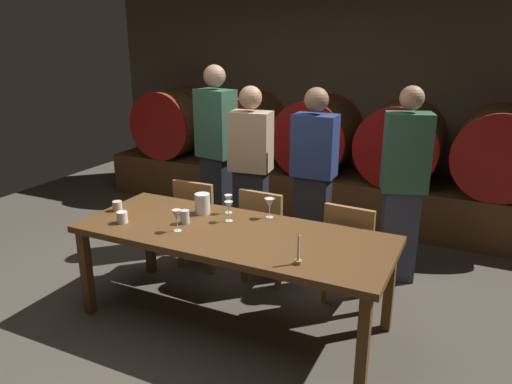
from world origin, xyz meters
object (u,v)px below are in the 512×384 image
object	(u,v)px
wine_barrel_right	(401,142)
pitcher	(202,204)
wine_barrel_far_right	(499,151)
wine_glass_center_right	(229,207)
cup_center	(122,217)
candle_center	(298,255)
dining_table	(233,240)
chair_left	(200,219)
chair_right	(351,249)
guest_center_left	(251,174)
guest_far_left	(216,155)
wine_barrel_center	(318,135)
guest_center_right	(313,180)
wine_glass_far_right	(270,204)
chair_center	(266,231)
cup_right	(185,217)
wine_glass_far_left	(177,216)
wine_glass_center_left	(228,200)
cup_left	(117,206)
wine_barrel_far_left	(176,122)
wine_barrel_left	(244,128)
guest_far_right	(403,185)

from	to	relation	value
wine_barrel_right	pitcher	size ratio (longest dim) A/B	5.43
wine_barrel_far_right	wine_glass_center_right	world-z (taller)	wine_barrel_far_right
pitcher	cup_center	xyz separation A→B (m)	(-0.45, -0.45, -0.04)
candle_center	dining_table	bearing A→B (deg)	154.99
chair_left	chair_right	bearing A→B (deg)	177.23
wine_barrel_far_right	pitcher	size ratio (longest dim) A/B	5.43
guest_center_left	candle_center	distance (m)	1.68
wine_barrel_far_right	candle_center	xyz separation A→B (m)	(-1.11, -2.91, -0.17)
guest_far_left	cup_center	distance (m)	1.50
guest_center_left	wine_barrel_far_right	bearing A→B (deg)	-150.34
wine_barrel_center	chair_left	world-z (taller)	wine_barrel_center
guest_center_right	pitcher	bearing A→B (deg)	52.67
wine_glass_far_right	chair_center	bearing A→B (deg)	118.65
chair_left	cup_right	bearing A→B (deg)	112.81
wine_glass_far_left	wine_glass_center_left	xyz separation A→B (m)	(0.16, 0.50, -0.01)
guest_center_right	wine_glass_center_left	size ratio (longest dim) A/B	11.12
guest_far_left	cup_left	size ratio (longest dim) A/B	23.21
wine_barrel_far_left	wine_glass_far_right	distance (m)	3.30
wine_barrel_far_left	chair_right	xyz separation A→B (m)	(3.02, -1.96, -0.50)
wine_glass_far_right	chair_right	bearing A→B (deg)	24.89
chair_center	cup_left	xyz separation A→B (m)	(-1.02, -0.72, 0.31)
wine_glass_center_right	cup_center	world-z (taller)	wine_glass_center_right
wine_glass_far_left	wine_glass_center_right	size ratio (longest dim) A/B	1.03
chair_center	guest_center_right	distance (m)	0.63
wine_barrel_left	cup_left	bearing A→B (deg)	-86.12
dining_table	wine_glass_center_left	distance (m)	0.43
wine_barrel_center	guest_far_left	xyz separation A→B (m)	(-0.64, -1.35, -0.02)
wine_barrel_left	pitcher	world-z (taller)	wine_barrel_left
chair_right	guest_center_left	xyz separation A→B (m)	(-1.11, 0.40, 0.39)
wine_glass_center_right	wine_glass_far_right	xyz separation A→B (m)	(0.25, 0.21, -0.00)
wine_glass_center_right	cup_right	bearing A→B (deg)	-146.68
dining_table	candle_center	distance (m)	0.70
candle_center	cup_left	distance (m)	1.71
guest_center_right	cup_right	xyz separation A→B (m)	(-0.64, -1.12, -0.07)
guest_center_right	wine_glass_far_right	bearing A→B (deg)	80.22
wine_barrel_right	cup_right	size ratio (longest dim) A/B	8.52
cup_right	guest_far_right	bearing A→B (deg)	42.26
wine_glass_far_left	cup_center	distance (m)	0.48
chair_center	cup_left	distance (m)	1.28
guest_center_right	cup_left	size ratio (longest dim) A/B	21.33
chair_left	cup_right	size ratio (longest dim) A/B	8.37
wine_barrel_right	wine_glass_center_right	size ratio (longest dim) A/B	5.56
guest_center_right	cup_center	distance (m)	1.71
wine_glass_center_right	wine_barrel_far_right	bearing A→B (deg)	52.86
dining_table	wine_glass_center_right	xyz separation A→B (m)	(-0.12, 0.17, 0.19)
cup_left	wine_barrel_far_right	bearing A→B (deg)	43.34
candle_center	cup_left	bearing A→B (deg)	170.87
chair_right	guest_center_right	world-z (taller)	guest_center_right
chair_right	candle_center	world-z (taller)	candle_center
wine_barrel_far_right	dining_table	size ratio (longest dim) A/B	0.38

